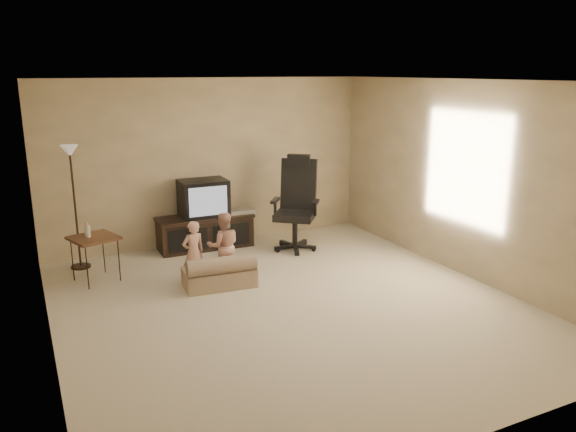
% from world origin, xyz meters
% --- Properties ---
extents(floor, '(5.50, 5.50, 0.00)m').
position_xyz_m(floor, '(0.00, 0.00, 0.00)').
color(floor, '#BFB198').
rests_on(floor, ground).
extents(room_shell, '(5.50, 5.50, 5.50)m').
position_xyz_m(room_shell, '(0.00, 0.00, 1.52)').
color(room_shell, silver).
rests_on(room_shell, floor).
extents(tv_stand, '(1.46, 0.56, 1.04)m').
position_xyz_m(tv_stand, '(-0.18, 2.49, 0.43)').
color(tv_stand, black).
rests_on(tv_stand, floor).
extents(office_chair, '(0.90, 0.90, 1.40)m').
position_xyz_m(office_chair, '(1.03, 1.86, 0.50)').
color(office_chair, black).
rests_on(office_chair, floor).
extents(side_table, '(0.66, 0.66, 0.79)m').
position_xyz_m(side_table, '(-1.87, 1.76, 0.56)').
color(side_table, brown).
rests_on(side_table, floor).
extents(floor_lamp, '(0.26, 0.26, 1.67)m').
position_xyz_m(floor_lamp, '(-1.99, 2.38, 1.22)').
color(floor_lamp, black).
rests_on(floor_lamp, floor).
extents(child_sofa, '(0.91, 0.57, 0.42)m').
position_xyz_m(child_sofa, '(-0.52, 0.87, 0.17)').
color(child_sofa, tan).
rests_on(child_sofa, floor).
extents(toddler_left, '(0.33, 0.26, 0.81)m').
position_xyz_m(toddler_left, '(-0.77, 1.12, 0.41)').
color(toddler_left, '#DEA48A').
rests_on(toddler_left, floor).
extents(toddler_right, '(0.47, 0.32, 0.87)m').
position_xyz_m(toddler_right, '(-0.37, 1.13, 0.44)').
color(toddler_right, '#DEA48A').
rests_on(toddler_right, floor).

